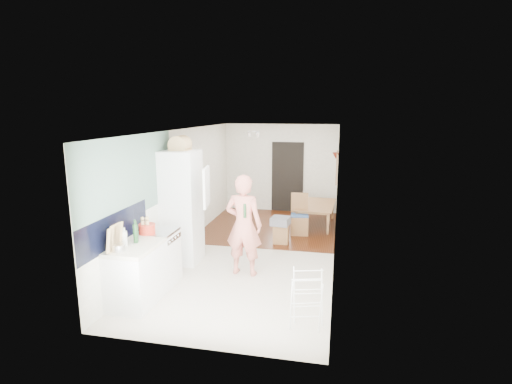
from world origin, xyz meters
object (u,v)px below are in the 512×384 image
(stool, at_px, (281,234))
(drying_rack, at_px, (307,301))
(dining_chair, at_px, (300,215))
(person, at_px, (244,216))
(dining_table, at_px, (317,217))

(stool, distance_m, drying_rack, 3.50)
(dining_chair, xyz_separation_m, stool, (-0.33, -0.72, -0.27))
(person, relative_size, stool, 5.00)
(drying_rack, bearing_deg, dining_table, 76.75)
(person, height_order, dining_table, person)
(stool, bearing_deg, dining_chair, 65.58)
(person, bearing_deg, dining_chair, -101.83)
(person, height_order, drying_rack, person)
(stool, bearing_deg, drying_rack, -76.06)
(person, relative_size, dining_table, 1.58)
(dining_table, bearing_deg, drying_rack, -175.27)
(dining_chair, bearing_deg, stool, -121.30)
(person, bearing_deg, stool, -98.35)
(dining_chair, xyz_separation_m, drying_rack, (0.51, -4.11, -0.09))
(person, bearing_deg, dining_table, -103.90)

